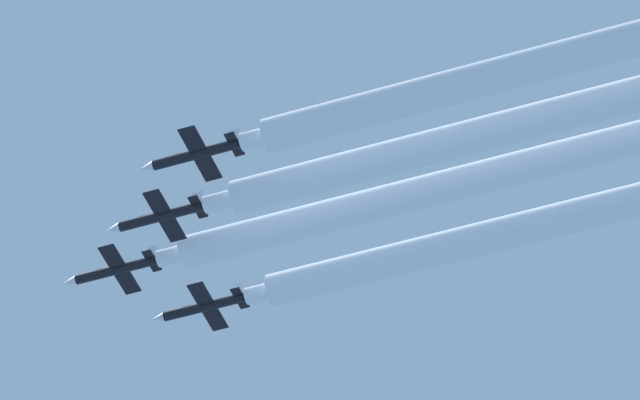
% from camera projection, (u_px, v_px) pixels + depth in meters
% --- Properties ---
extents(jet_lead, '(7.49, 10.90, 2.62)m').
position_uv_depth(jet_lead, '(113.00, 270.00, 254.88)').
color(jet_lead, black).
extents(jet_left_wingman, '(7.49, 10.90, 2.62)m').
position_uv_depth(jet_left_wingman, '(158.00, 217.00, 247.59)').
color(jet_left_wingman, black).
extents(jet_right_wingman, '(7.49, 10.90, 2.62)m').
position_uv_depth(jet_right_wingman, '(201.00, 307.00, 257.11)').
color(jet_right_wingman, black).
extents(jet_outer_left, '(7.49, 10.90, 2.62)m').
position_uv_depth(jet_outer_left, '(193.00, 155.00, 239.93)').
color(jet_outer_left, black).
extents(smoke_trail_lead, '(3.39, 73.53, 3.39)m').
position_uv_depth(smoke_trail_lead, '(500.00, 173.00, 244.80)').
color(smoke_trail_lead, white).
extents(smoke_trail_left_wingman, '(3.39, 84.30, 3.39)m').
position_uv_depth(smoke_trail_left_wingman, '(612.00, 100.00, 236.22)').
color(smoke_trail_left_wingman, white).
extents(smoke_trail_right_wingman, '(3.39, 70.17, 3.39)m').
position_uv_depth(smoke_trail_right_wingman, '(572.00, 216.00, 247.44)').
color(smoke_trail_right_wingman, white).
extents(smoke_trail_outer_left, '(3.39, 66.83, 3.39)m').
position_uv_depth(smoke_trail_outer_left, '(574.00, 55.00, 230.66)').
color(smoke_trail_outer_left, white).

